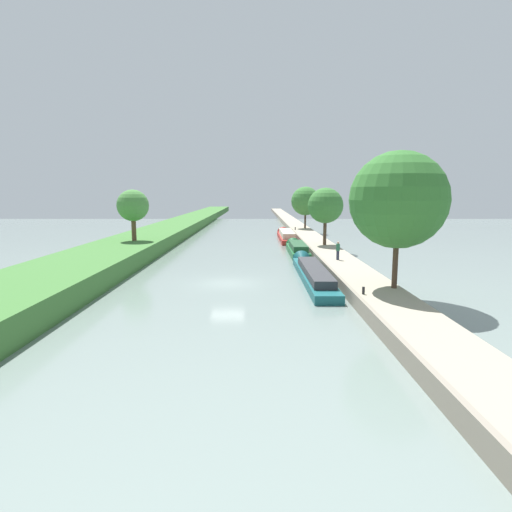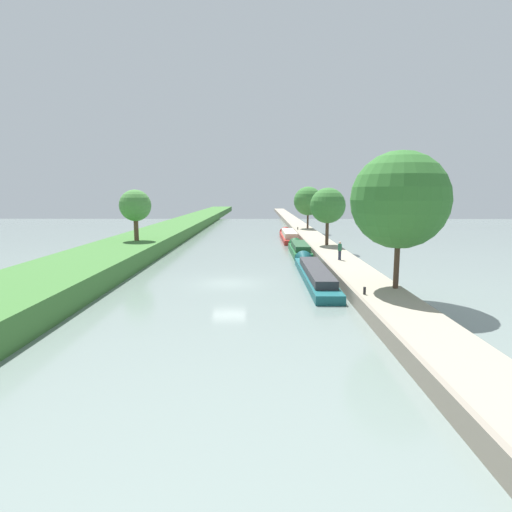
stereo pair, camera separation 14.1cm
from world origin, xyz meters
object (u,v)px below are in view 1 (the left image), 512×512
Objects in this scene: narrowboat_teal at (314,273)px; narrowboat_green at (299,249)px; narrowboat_red at (288,236)px; mooring_bollard_far at (297,228)px; person_walking at (340,250)px; mooring_bollard_near at (365,291)px.

narrowboat_green is (0.16, 14.24, 0.04)m from narrowboat_teal.
narrowboat_red is at bearing 90.90° from narrowboat_green.
narrowboat_teal is at bearing -90.64° from narrowboat_green.
narrowboat_red is 6.82m from mooring_bollard_far.
person_walking reaches higher than narrowboat_green.
narrowboat_red is at bearing 92.99° from mooring_bollard_near.
mooring_bollard_far is (1.89, 35.12, 0.59)m from narrowboat_teal.
narrowboat_red is at bearing 96.84° from person_walking.
person_walking is at bearing -74.90° from narrowboat_green.
narrowboat_red is 32.62× the size of mooring_bollard_near.
narrowboat_red is at bearing -106.71° from mooring_bollard_far.
person_walking reaches higher than mooring_bollard_far.
person_walking is (2.86, 4.23, 1.23)m from narrowboat_teal.
narrowboat_red is 37.44m from mooring_bollard_near.
narrowboat_teal is at bearing -93.08° from mooring_bollard_far.
narrowboat_teal is 35.18m from mooring_bollard_far.
mooring_bollard_far is (1.95, 6.51, 0.51)m from narrowboat_red.
narrowboat_green is 20.97m from mooring_bollard_far.
mooring_bollard_near is at bearing -85.70° from narrowboat_green.
mooring_bollard_far is (-0.97, 30.89, -0.65)m from person_walking.
mooring_bollard_near is (1.95, -37.38, 0.51)m from narrowboat_red.
person_walking is (2.92, -24.38, 1.15)m from narrowboat_red.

